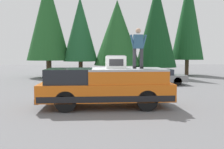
# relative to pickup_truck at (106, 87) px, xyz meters

# --- Properties ---
(ground_plane) EXTENTS (90.00, 90.00, 0.00)m
(ground_plane) POSITION_rel_pickup_truck_xyz_m (0.23, 0.25, -0.87)
(ground_plane) COLOR slate
(pickup_truck) EXTENTS (2.01, 5.54, 1.65)m
(pickup_truck) POSITION_rel_pickup_truck_xyz_m (0.00, 0.00, 0.00)
(pickup_truck) COLOR orange
(pickup_truck) RESTS_ON ground
(compressor_unit) EXTENTS (0.65, 0.84, 0.56)m
(compressor_unit) POSITION_rel_pickup_truck_xyz_m (0.03, -0.42, 1.05)
(compressor_unit) COLOR white
(compressor_unit) RESTS_ON pickup_truck
(person_on_truck_bed) EXTENTS (0.29, 0.72, 1.69)m
(person_on_truck_bed) POSITION_rel_pickup_truck_xyz_m (-0.12, -1.35, 1.68)
(person_on_truck_bed) COLOR #333338
(person_on_truck_bed) RESTS_ON pickup_truck
(parked_car_grey) EXTENTS (1.64, 4.10, 1.16)m
(parked_car_grey) POSITION_rel_pickup_truck_xyz_m (7.35, -4.27, -0.29)
(parked_car_grey) COLOR gray
(parked_car_grey) RESTS_ON ground
(parked_car_navy) EXTENTS (1.64, 4.10, 1.16)m
(parked_car_navy) POSITION_rel_pickup_truck_xyz_m (7.33, 1.31, -0.29)
(parked_car_navy) COLOR navy
(parked_car_navy) RESTS_ON ground
(conifer_far_left) EXTENTS (3.49, 3.49, 11.03)m
(conifer_far_left) POSITION_rel_pickup_truck_xyz_m (15.47, -9.74, 5.50)
(conifer_far_left) COLOR #4C3826
(conifer_far_left) RESTS_ON ground
(conifer_left) EXTENTS (4.16, 4.16, 9.54)m
(conifer_left) POSITION_rel_pickup_truck_xyz_m (13.73, -5.76, 4.40)
(conifer_left) COLOR #4C3826
(conifer_left) RESTS_ON ground
(conifer_center_left) EXTENTS (4.69, 4.69, 7.74)m
(conifer_center_left) POSITION_rel_pickup_truck_xyz_m (13.77, -1.76, 3.59)
(conifer_center_left) COLOR #4C3826
(conifer_center_left) RESTS_ON ground
(conifer_center_right) EXTENTS (3.43, 3.43, 7.99)m
(conifer_center_right) POSITION_rel_pickup_truck_xyz_m (13.80, 1.93, 3.91)
(conifer_center_right) COLOR #4C3826
(conifer_center_right) RESTS_ON ground
(conifer_right) EXTENTS (4.25, 4.25, 9.96)m
(conifer_right) POSITION_rel_pickup_truck_xyz_m (14.08, 5.15, 4.95)
(conifer_right) COLOR #4C3826
(conifer_right) RESTS_ON ground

